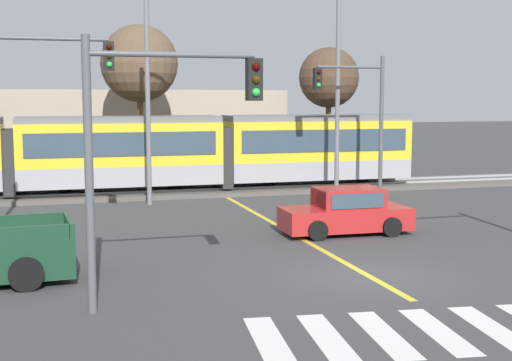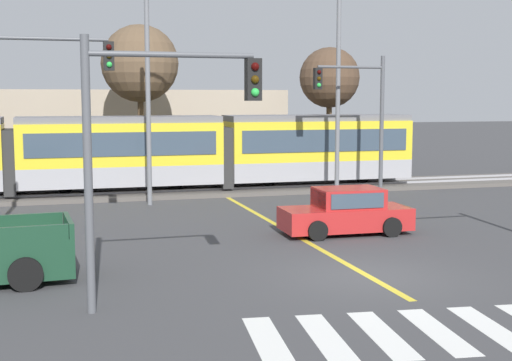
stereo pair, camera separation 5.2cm
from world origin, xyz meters
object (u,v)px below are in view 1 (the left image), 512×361
(sedan_crossing, at_px, (346,213))
(bare_tree_east, at_px, (329,78))
(street_lamp_east, at_px, (342,75))
(bare_tree_west, at_px, (139,64))
(traffic_light_far_right, at_px, (360,107))
(light_rail_tram, at_px, (120,151))
(traffic_light_mid_left, at_px, (22,98))
(street_lamp_centre, at_px, (151,74))
(traffic_light_near_left, at_px, (152,129))

(sedan_crossing, xyz_separation_m, bare_tree_east, (6.19, 16.88, 4.85))
(street_lamp_east, bearing_deg, bare_tree_west, 138.50)
(traffic_light_far_right, relative_size, bare_tree_west, 0.77)
(light_rail_tram, distance_m, traffic_light_far_right, 10.90)
(traffic_light_mid_left, relative_size, street_lamp_centre, 0.69)
(light_rail_tram, height_order, bare_tree_east, bare_tree_east)
(street_lamp_east, relative_size, bare_tree_east, 1.33)
(bare_tree_west, bearing_deg, light_rail_tram, -109.18)
(sedan_crossing, relative_size, street_lamp_centre, 0.44)
(street_lamp_centre, relative_size, bare_tree_east, 1.33)
(bare_tree_east, bearing_deg, traffic_light_near_left, -119.81)
(sedan_crossing, xyz_separation_m, street_lamp_centre, (-5.15, 8.16, 4.72))
(traffic_light_near_left, bearing_deg, light_rail_tram, 86.68)
(traffic_light_near_left, relative_size, traffic_light_far_right, 0.91)
(light_rail_tram, xyz_separation_m, traffic_light_far_right, (9.84, -4.24, 2.01))
(traffic_light_near_left, height_order, bare_tree_west, bare_tree_west)
(bare_tree_west, distance_m, bare_tree_east, 11.01)
(bare_tree_east, bearing_deg, traffic_light_far_right, -104.49)
(traffic_light_near_left, relative_size, street_lamp_east, 0.59)
(traffic_light_mid_left, relative_size, traffic_light_near_left, 1.17)
(sedan_crossing, height_order, traffic_light_far_right, traffic_light_far_right)
(traffic_light_near_left, bearing_deg, sedan_crossing, 42.08)
(traffic_light_near_left, bearing_deg, traffic_light_mid_left, 108.60)
(traffic_light_far_right, xyz_separation_m, street_lamp_east, (-0.28, 1.29, 1.41))
(traffic_light_far_right, bearing_deg, sedan_crossing, -117.31)
(sedan_crossing, distance_m, traffic_light_mid_left, 10.84)
(traffic_light_mid_left, relative_size, street_lamp_east, 0.69)
(light_rail_tram, xyz_separation_m, sedan_crossing, (6.19, -11.31, -1.35))
(light_rail_tram, relative_size, sedan_crossing, 6.60)
(traffic_light_near_left, distance_m, traffic_light_far_right, 17.41)
(sedan_crossing, height_order, traffic_light_near_left, traffic_light_near_left)
(sedan_crossing, xyz_separation_m, bare_tree_west, (-4.72, 15.53, 5.44))
(traffic_light_mid_left, xyz_separation_m, traffic_light_near_left, (2.80, -8.31, -0.62))
(bare_tree_west, bearing_deg, street_lamp_centre, -93.35)
(sedan_crossing, relative_size, bare_tree_west, 0.52)
(traffic_light_far_right, distance_m, bare_tree_west, 12.08)
(bare_tree_west, xyz_separation_m, bare_tree_east, (10.91, 1.35, -0.60))
(traffic_light_near_left, bearing_deg, street_lamp_centre, 81.98)
(traffic_light_mid_left, relative_size, bare_tree_west, 0.82)
(light_rail_tram, relative_size, traffic_light_mid_left, 4.17)
(traffic_light_mid_left, xyz_separation_m, street_lamp_centre, (4.86, 6.38, 0.99))
(light_rail_tram, bearing_deg, bare_tree_east, 24.22)
(traffic_light_near_left, bearing_deg, bare_tree_west, 83.53)
(street_lamp_centre, height_order, bare_tree_west, street_lamp_centre)
(traffic_light_far_right, xyz_separation_m, bare_tree_west, (-8.37, 8.45, 2.09))
(traffic_light_far_right, bearing_deg, street_lamp_centre, 172.94)
(bare_tree_west, bearing_deg, traffic_light_near_left, -96.47)
(sedan_crossing, bearing_deg, traffic_light_far_right, 62.69)
(light_rail_tram, bearing_deg, traffic_light_mid_left, -111.89)
(traffic_light_mid_left, bearing_deg, light_rail_tram, 68.11)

